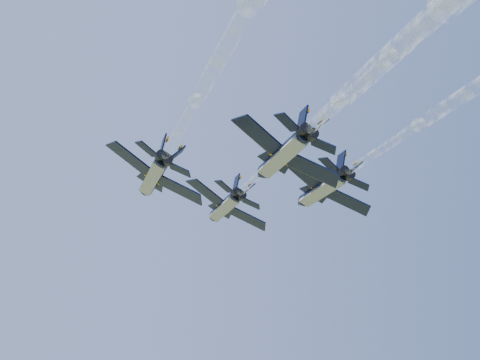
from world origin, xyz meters
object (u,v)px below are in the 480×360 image
object	(u,v)px
jet_right	(322,189)
jet_slot	(283,155)
jet_left	(154,176)
jet_lead	(225,207)

from	to	relation	value
jet_right	jet_slot	bearing A→B (deg)	-127.59
jet_right	jet_left	bearing A→B (deg)	-179.03
jet_lead	jet_slot	xyz separation A→B (m)	(-1.22, -27.97, 0.00)
jet_left	jet_right	xyz separation A→B (m)	(23.42, -0.43, 0.00)
jet_right	jet_slot	world-z (taller)	same
jet_lead	jet_slot	distance (m)	28.00
jet_left	jet_right	bearing A→B (deg)	0.97
jet_lead	jet_left	bearing A→B (deg)	-131.69
jet_left	jet_slot	distance (m)	18.49
jet_lead	jet_right	distance (m)	17.68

